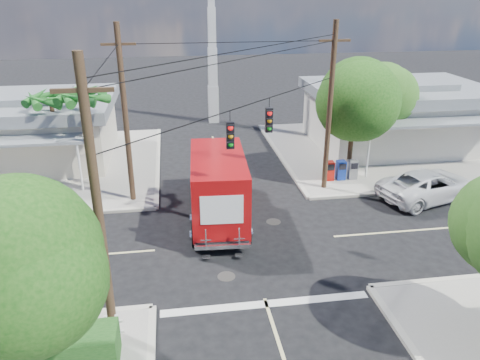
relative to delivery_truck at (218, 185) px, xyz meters
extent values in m
plane|color=black|center=(0.97, -2.70, -1.73)|extent=(120.00, 120.00, 0.00)
cube|color=#9C978D|center=(11.97, 8.30, -1.66)|extent=(14.00, 14.00, 0.14)
cube|color=#B7B2A2|center=(4.97, 8.30, -1.66)|extent=(0.25, 14.00, 0.14)
cube|color=#B7B2A2|center=(11.97, 1.30, -1.66)|extent=(14.00, 0.25, 0.14)
cube|color=#9C978D|center=(-10.03, 8.30, -1.66)|extent=(14.00, 14.00, 0.14)
cube|color=#B7B2A2|center=(-3.03, 8.30, -1.66)|extent=(0.25, 14.00, 0.14)
cube|color=#B7B2A2|center=(-10.03, 1.30, -1.66)|extent=(14.00, 0.25, 0.14)
cube|color=beige|center=(0.97, 7.30, -1.72)|extent=(0.12, 12.00, 0.01)
cube|color=beige|center=(10.97, -2.70, -1.72)|extent=(12.00, 0.12, 0.01)
cube|color=beige|center=(-9.03, -2.70, -1.72)|extent=(12.00, 0.12, 0.01)
cube|color=silver|center=(0.97, -7.00, -1.72)|extent=(7.50, 0.40, 0.01)
cube|color=silver|center=(13.47, 9.30, 0.11)|extent=(11.00, 8.00, 3.40)
cube|color=gray|center=(13.47, 9.30, 2.16)|extent=(11.80, 8.80, 0.70)
cube|color=gray|center=(13.47, 9.30, 2.66)|extent=(6.05, 4.40, 0.50)
cube|color=gray|center=(13.47, 4.40, 1.31)|extent=(9.90, 1.80, 0.15)
cylinder|color=silver|center=(9.07, 3.60, -0.14)|extent=(0.12, 0.12, 2.90)
cube|color=beige|center=(-11.03, 9.80, 0.01)|extent=(10.00, 8.00, 3.20)
cube|color=gray|center=(-11.03, 9.80, 1.96)|extent=(10.80, 8.80, 0.70)
cube|color=gray|center=(-11.03, 9.80, 2.46)|extent=(5.50, 4.40, 0.50)
cube|color=gray|center=(-11.03, 4.90, 1.11)|extent=(9.00, 1.80, 0.15)
cylinder|color=silver|center=(-7.03, 4.10, -0.24)|extent=(0.12, 0.12, 2.70)
cube|color=silver|center=(1.47, 17.30, -0.23)|extent=(0.80, 0.80, 3.00)
cube|color=silver|center=(1.47, 17.30, 2.77)|extent=(0.70, 0.70, 3.00)
cube|color=silver|center=(1.47, 17.30, 5.77)|extent=(0.60, 0.60, 3.00)
cylinder|color=#422D1C|center=(-6.03, -10.20, 0.27)|extent=(0.28, 0.28, 3.71)
sphere|color=#154A0F|center=(-6.03, -10.20, 2.59)|extent=(3.71, 3.71, 3.71)
sphere|color=#154A0F|center=(-5.68, -10.50, 2.47)|extent=(3.25, 3.25, 3.25)
cylinder|color=#422D1C|center=(8.17, 4.10, 0.46)|extent=(0.28, 0.28, 4.10)
sphere|color=#154A0F|center=(8.17, 4.10, 3.02)|extent=(4.10, 4.10, 4.10)
sphere|color=#154A0F|center=(7.77, 4.30, 3.28)|extent=(3.33, 3.33, 3.33)
sphere|color=#154A0F|center=(8.52, 3.80, 2.89)|extent=(3.58, 3.58, 3.58)
cylinder|color=#422D1C|center=(10.77, 6.30, 0.21)|extent=(0.28, 0.28, 3.58)
sphere|color=#33681E|center=(10.77, 6.30, 2.45)|extent=(3.58, 3.58, 3.58)
sphere|color=#33681E|center=(10.37, 6.50, 2.67)|extent=(2.91, 2.91, 2.91)
sphere|color=#33681E|center=(11.12, 6.00, 2.33)|extent=(3.14, 3.14, 3.14)
cylinder|color=#422D1C|center=(-6.53, 4.80, 0.91)|extent=(0.24, 0.24, 5.00)
cone|color=#1F6820|center=(-5.63, 4.80, 3.51)|extent=(0.50, 2.06, 0.98)
cone|color=#1F6820|center=(-5.97, 5.51, 3.51)|extent=(1.92, 1.68, 0.98)
cone|color=#1F6820|center=(-6.73, 5.68, 3.51)|extent=(2.12, 0.95, 0.98)
cone|color=#1F6820|center=(-7.34, 5.19, 3.51)|extent=(1.34, 2.07, 0.98)
cone|color=#1F6820|center=(-7.34, 4.41, 3.51)|extent=(1.34, 2.07, 0.98)
cone|color=#1F6820|center=(-6.73, 3.92, 3.51)|extent=(2.12, 0.95, 0.98)
cone|color=#1F6820|center=(-5.97, 4.10, 3.51)|extent=(1.92, 1.68, 0.98)
cylinder|color=#422D1C|center=(-8.53, 6.30, 0.71)|extent=(0.24, 0.24, 4.60)
cone|color=#1F6820|center=(-7.63, 6.30, 3.11)|extent=(0.50, 2.06, 0.98)
cone|color=#1F6820|center=(-7.97, 7.01, 3.11)|extent=(1.92, 1.68, 0.98)
cone|color=#1F6820|center=(-8.73, 7.18, 3.11)|extent=(2.12, 0.95, 0.98)
cone|color=#1F6820|center=(-9.34, 6.69, 3.11)|extent=(1.34, 2.07, 0.98)
cone|color=#1F6820|center=(-9.34, 5.91, 3.11)|extent=(1.34, 2.07, 0.98)
cone|color=#1F6820|center=(-8.73, 5.42, 3.11)|extent=(2.12, 0.95, 0.98)
cone|color=#1F6820|center=(-7.97, 5.60, 3.11)|extent=(1.92, 1.68, 0.98)
cylinder|color=#473321|center=(-4.23, -7.90, 2.77)|extent=(0.28, 0.28, 9.00)
cube|color=#473321|center=(-4.23, -7.90, 6.27)|extent=(1.60, 0.12, 0.12)
cylinder|color=#473321|center=(6.17, 2.50, 2.77)|extent=(0.28, 0.28, 9.00)
cube|color=#473321|center=(6.17, 2.50, 6.27)|extent=(1.60, 0.12, 0.12)
cylinder|color=#473321|center=(-4.23, 2.50, 2.77)|extent=(0.28, 0.28, 9.00)
cube|color=#473321|center=(-4.23, 2.50, 6.27)|extent=(1.60, 0.12, 0.12)
cylinder|color=black|center=(0.97, -2.70, 4.47)|extent=(10.43, 10.43, 0.04)
cube|color=black|center=(0.17, -3.50, 3.52)|extent=(0.30, 0.24, 1.05)
sphere|color=red|center=(0.17, -3.64, 3.85)|extent=(0.20, 0.20, 0.20)
cube|color=black|center=(2.07, -1.60, 3.52)|extent=(0.30, 0.24, 1.05)
sphere|color=red|center=(2.07, -1.74, 3.85)|extent=(0.20, 0.20, 0.20)
cube|color=silver|center=(-6.83, -8.30, -1.24)|extent=(5.94, 0.05, 0.08)
cube|color=silver|center=(-6.83, -8.30, -0.84)|extent=(5.94, 0.05, 0.08)
cube|color=silver|center=(-4.03, -8.30, -1.09)|extent=(0.09, 0.06, 1.00)
cube|color=#134113|center=(-7.03, -9.10, -1.04)|extent=(6.20, 1.20, 1.10)
cube|color=#B0120B|center=(6.77, 3.50, -1.04)|extent=(0.50, 0.50, 1.10)
cube|color=navy|center=(7.47, 3.50, -1.04)|extent=(0.50, 0.50, 1.10)
cube|color=slate|center=(8.17, 3.50, -1.04)|extent=(0.50, 0.50, 1.10)
cube|color=black|center=(0.01, 0.15, -1.19)|extent=(2.66, 7.69, 0.24)
cube|color=#A80C0E|center=(0.18, 3.11, -0.42)|extent=(2.42, 1.78, 2.14)
cube|color=black|center=(0.22, 3.79, -0.03)|extent=(2.05, 0.36, 0.92)
cube|color=silver|center=(0.23, 3.98, -1.09)|extent=(2.24, 0.24, 0.34)
cube|color=#A80C0E|center=(-0.04, -0.72, 0.26)|extent=(2.74, 5.76, 2.82)
cube|color=white|center=(1.19, -0.79, 0.41)|extent=(0.22, 3.49, 1.26)
cube|color=white|center=(-1.27, -0.65, 0.41)|extent=(0.22, 3.49, 1.26)
cube|color=white|center=(-0.20, -3.55, 0.41)|extent=(1.75, 0.12, 1.26)
cube|color=silver|center=(-0.21, -3.67, -1.19)|extent=(2.34, 0.38, 0.17)
cube|color=silver|center=(-0.90, -3.76, -0.80)|extent=(0.44, 0.08, 0.97)
cube|color=silver|center=(0.46, -3.84, -0.80)|extent=(0.44, 0.08, 0.97)
cylinder|color=black|center=(-0.94, 3.03, -1.19)|extent=(0.37, 1.08, 1.07)
cylinder|color=black|center=(1.28, 2.90, -1.19)|extent=(0.37, 1.08, 1.07)
cylinder|color=black|center=(-1.27, -2.59, -1.19)|extent=(0.37, 1.08, 1.07)
cylinder|color=black|center=(0.96, -2.72, -1.19)|extent=(0.37, 1.08, 1.07)
imported|color=silver|center=(11.23, 0.48, -0.94)|extent=(6.14, 4.09, 1.57)
imported|color=beige|center=(-6.39, -9.35, -0.80)|extent=(0.63, 0.69, 1.57)
camera|label=1|loc=(-1.99, -20.39, 8.77)|focal=35.00mm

